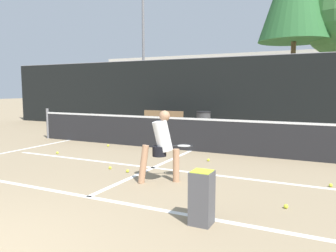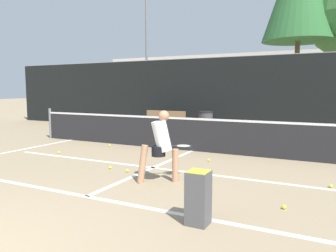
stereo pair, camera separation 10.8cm
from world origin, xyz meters
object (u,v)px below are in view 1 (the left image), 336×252
Objects in this scene: courtside_bench at (162,120)px; parked_car at (169,109)px; player_practicing at (162,144)px; trash_bin at (203,123)px; ball_hopper at (202,196)px.

parked_car is (-2.24, 5.36, 0.11)m from courtside_bench.
parked_car is (-5.63, 12.03, -0.16)m from player_practicing.
player_practicing is at bearing -76.69° from trash_bin.
ball_hopper is at bearing -59.27° from courtside_bench.
ball_hopper is 0.80× the size of trash_bin.
ball_hopper is (1.34, -1.51, -0.37)m from player_practicing.
player_practicing is 1.54× the size of trash_bin.
trash_bin is (-1.58, 6.69, -0.29)m from player_practicing.
player_practicing is 1.92× the size of ball_hopper.
ball_hopper is 0.39× the size of courtside_bench.
courtside_bench is at bearing -179.24° from trash_bin.
courtside_bench is at bearing -67.31° from parked_car.
ball_hopper is 0.18× the size of parked_car.
player_practicing is 0.34× the size of parked_car.
ball_hopper is 15.23m from parked_car.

